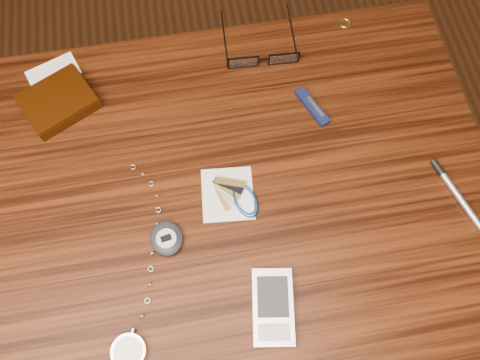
{
  "coord_description": "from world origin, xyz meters",
  "views": [
    {
      "loc": [
        0.03,
        -0.25,
        1.47
      ],
      "look_at": [
        0.08,
        0.03,
        0.76
      ],
      "focal_mm": 35.0,
      "sensor_mm": 36.0,
      "label": 1
    }
  ],
  "objects_px": {
    "pda_phone": "(273,307)",
    "pocket_knife": "(312,107)",
    "pocket_watch": "(130,345)",
    "notepad_keys": "(236,196)",
    "wallet_and_card": "(58,101)",
    "silver_pen": "(453,188)",
    "pedometer": "(167,238)",
    "eyeglasses": "(263,57)",
    "desk": "(202,225)"
  },
  "relations": [
    {
      "from": "eyeglasses",
      "to": "pocket_watch",
      "type": "distance_m",
      "value": 0.53
    },
    {
      "from": "pda_phone",
      "to": "silver_pen",
      "type": "relative_size",
      "value": 0.92
    },
    {
      "from": "wallet_and_card",
      "to": "silver_pen",
      "type": "xyz_separation_m",
      "value": [
        0.63,
        -0.27,
        -0.01
      ]
    },
    {
      "from": "desk",
      "to": "notepad_keys",
      "type": "xyz_separation_m",
      "value": [
        0.07,
        0.01,
        0.11
      ]
    },
    {
      "from": "pocket_knife",
      "to": "silver_pen",
      "type": "distance_m",
      "value": 0.27
    },
    {
      "from": "eyeglasses",
      "to": "wallet_and_card",
      "type": "bearing_deg",
      "value": -175.44
    },
    {
      "from": "pocket_watch",
      "to": "notepad_keys",
      "type": "bearing_deg",
      "value": 46.61
    },
    {
      "from": "desk",
      "to": "pocket_knife",
      "type": "xyz_separation_m",
      "value": [
        0.22,
        0.15,
        0.11
      ]
    },
    {
      "from": "wallet_and_card",
      "to": "pedometer",
      "type": "bearing_deg",
      "value": -60.09
    },
    {
      "from": "pedometer",
      "to": "notepad_keys",
      "type": "xyz_separation_m",
      "value": [
        0.12,
        0.05,
        -0.01
      ]
    },
    {
      "from": "wallet_and_card",
      "to": "pocket_watch",
      "type": "height_order",
      "value": "wallet_and_card"
    },
    {
      "from": "desk",
      "to": "pocket_watch",
      "type": "bearing_deg",
      "value": -122.46
    },
    {
      "from": "pedometer",
      "to": "silver_pen",
      "type": "height_order",
      "value": "pedometer"
    },
    {
      "from": "eyeglasses",
      "to": "silver_pen",
      "type": "distance_m",
      "value": 0.4
    },
    {
      "from": "eyeglasses",
      "to": "pedometer",
      "type": "xyz_separation_m",
      "value": [
        -0.21,
        -0.31,
        -0.0
      ]
    },
    {
      "from": "pda_phone",
      "to": "silver_pen",
      "type": "bearing_deg",
      "value": 22.57
    },
    {
      "from": "notepad_keys",
      "to": "pda_phone",
      "type": "bearing_deg",
      "value": -82.29
    },
    {
      "from": "pocket_watch",
      "to": "pedometer",
      "type": "distance_m",
      "value": 0.16
    },
    {
      "from": "notepad_keys",
      "to": "pocket_knife",
      "type": "relative_size",
      "value": 1.24
    },
    {
      "from": "pda_phone",
      "to": "pocket_knife",
      "type": "height_order",
      "value": "pda_phone"
    },
    {
      "from": "pocket_watch",
      "to": "wallet_and_card",
      "type": "bearing_deg",
      "value": 101.92
    },
    {
      "from": "pda_phone",
      "to": "pocket_knife",
      "type": "distance_m",
      "value": 0.35
    },
    {
      "from": "pocket_watch",
      "to": "pedometer",
      "type": "xyz_separation_m",
      "value": [
        0.07,
        0.15,
        0.0
      ]
    },
    {
      "from": "desk",
      "to": "pocket_watch",
      "type": "relative_size",
      "value": 3.12
    },
    {
      "from": "pocket_knife",
      "to": "silver_pen",
      "type": "bearing_deg",
      "value": -44.41
    },
    {
      "from": "pocket_knife",
      "to": "pda_phone",
      "type": "bearing_deg",
      "value": -112.53
    },
    {
      "from": "eyeglasses",
      "to": "pocket_watch",
      "type": "height_order",
      "value": "eyeglasses"
    },
    {
      "from": "desk",
      "to": "pda_phone",
      "type": "relative_size",
      "value": 8.35
    },
    {
      "from": "eyeglasses",
      "to": "silver_pen",
      "type": "xyz_separation_m",
      "value": [
        0.26,
        -0.3,
        -0.01
      ]
    },
    {
      "from": "desk",
      "to": "eyeglasses",
      "type": "distance_m",
      "value": 0.32
    },
    {
      "from": "wallet_and_card",
      "to": "pocket_knife",
      "type": "relative_size",
      "value": 2.18
    },
    {
      "from": "notepad_keys",
      "to": "eyeglasses",
      "type": "bearing_deg",
      "value": 70.15
    },
    {
      "from": "eyeglasses",
      "to": "notepad_keys",
      "type": "relative_size",
      "value": 1.38
    },
    {
      "from": "notepad_keys",
      "to": "pocket_knife",
      "type": "height_order",
      "value": "pocket_knife"
    },
    {
      "from": "eyeglasses",
      "to": "pocket_knife",
      "type": "distance_m",
      "value": 0.13
    },
    {
      "from": "pda_phone",
      "to": "pocket_knife",
      "type": "bearing_deg",
      "value": 67.47
    },
    {
      "from": "pda_phone",
      "to": "desk",
      "type": "bearing_deg",
      "value": 117.09
    },
    {
      "from": "silver_pen",
      "to": "pocket_watch",
      "type": "bearing_deg",
      "value": -164.16
    },
    {
      "from": "notepad_keys",
      "to": "wallet_and_card",
      "type": "bearing_deg",
      "value": 141.08
    },
    {
      "from": "pocket_watch",
      "to": "notepad_keys",
      "type": "xyz_separation_m",
      "value": [
        0.19,
        0.2,
        -0.0
      ]
    },
    {
      "from": "pocket_knife",
      "to": "pocket_watch",
      "type": "bearing_deg",
      "value": -135.5
    },
    {
      "from": "pocket_watch",
      "to": "pda_phone",
      "type": "xyz_separation_m",
      "value": [
        0.21,
        0.02,
        0.0
      ]
    },
    {
      "from": "pedometer",
      "to": "pocket_knife",
      "type": "relative_size",
      "value": 0.78
    },
    {
      "from": "wallet_and_card",
      "to": "eyeglasses",
      "type": "relative_size",
      "value": 1.28
    },
    {
      "from": "pda_phone",
      "to": "notepad_keys",
      "type": "xyz_separation_m",
      "value": [
        -0.02,
        0.18,
        -0.0
      ]
    },
    {
      "from": "eyeglasses",
      "to": "pda_phone",
      "type": "xyz_separation_m",
      "value": [
        -0.07,
        -0.44,
        -0.0
      ]
    },
    {
      "from": "pocket_knife",
      "to": "notepad_keys",
      "type": "bearing_deg",
      "value": -138.22
    },
    {
      "from": "desk",
      "to": "eyeglasses",
      "type": "bearing_deg",
      "value": 58.85
    },
    {
      "from": "notepad_keys",
      "to": "pocket_knife",
      "type": "xyz_separation_m",
      "value": [
        0.16,
        0.14,
        0.0
      ]
    },
    {
      "from": "wallet_and_card",
      "to": "eyeglasses",
      "type": "distance_m",
      "value": 0.37
    }
  ]
}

